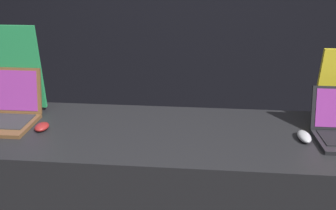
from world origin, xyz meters
The scene contains 5 objects.
display_counter centered at (0.00, 0.32, 0.46)m, with size 2.31×0.64×0.92m.
laptop_front centered at (-0.91, 0.37, 0.98)m, with size 0.40×0.32×0.27m.
mouse_front centered at (-0.65, 0.29, 0.94)m, with size 0.07×0.09×0.03m.
promo_stand_front centered at (-0.91, 0.52, 1.15)m, with size 0.38×0.07×0.49m.
mouse_back centered at (0.67, 0.30, 0.94)m, with size 0.06×0.12×0.04m.
Camera 1 is at (0.13, -1.16, 1.71)m, focal length 35.00 mm.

